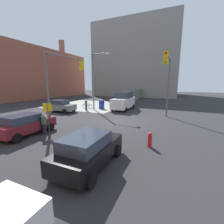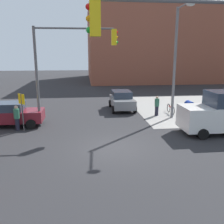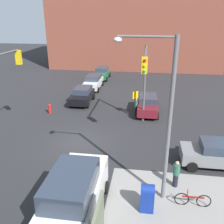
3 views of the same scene
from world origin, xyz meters
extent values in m
plane|color=#28282B|center=(0.00, 0.00, 0.00)|extent=(120.00, 120.00, 0.00)
cube|color=gray|center=(9.00, 9.00, 0.01)|extent=(12.00, 12.00, 0.01)
cube|color=slate|center=(17.02, 3.20, 1.20)|extent=(18.05, 0.12, 2.40)
cube|color=#93513D|center=(15.61, 34.00, 6.25)|extent=(32.00, 18.00, 12.49)
cube|color=gray|center=(36.00, 6.63, 10.43)|extent=(20.00, 24.00, 20.85)
cylinder|color=brown|center=(26.67, 30.00, 8.67)|extent=(1.80, 1.80, 17.33)
cylinder|color=#59595B|center=(-4.50, 4.50, 3.25)|extent=(0.18, 0.18, 6.50)
cylinder|color=#59595B|center=(-1.98, 4.50, 6.38)|extent=(5.04, 0.12, 0.12)
cube|color=yellow|center=(0.54, 4.50, 5.85)|extent=(0.32, 0.36, 1.00)
sphere|color=red|center=(0.72, 4.50, 6.17)|extent=(0.18, 0.18, 0.18)
sphere|color=orange|center=(0.72, 4.50, 5.85)|extent=(0.18, 0.18, 0.18)
sphere|color=green|center=(0.72, 4.50, 5.53)|extent=(0.18, 0.18, 0.18)
cylinder|color=#59595B|center=(4.50, -4.50, 3.25)|extent=(0.18, 0.18, 6.50)
cylinder|color=#59595B|center=(1.69, -4.50, 6.38)|extent=(5.61, 0.12, 0.12)
cube|color=yellow|center=(-1.11, -4.50, 5.85)|extent=(0.32, 0.36, 1.00)
sphere|color=red|center=(-1.29, -4.50, 6.17)|extent=(0.18, 0.18, 0.18)
sphere|color=orange|center=(-1.29, -4.50, 5.85)|extent=(0.18, 0.18, 0.18)
sphere|color=green|center=(-1.29, -4.50, 5.53)|extent=(0.18, 0.18, 0.18)
cylinder|color=slate|center=(5.20, 5.80, 4.00)|extent=(0.20, 0.20, 8.00)
cylinder|color=slate|center=(5.14, 4.60, 7.90)|extent=(0.22, 2.40, 0.10)
ellipsoid|color=silver|center=(5.08, 3.40, 7.75)|extent=(0.56, 0.36, 0.24)
cylinder|color=#4C4C4C|center=(-5.40, 3.73, 1.20)|extent=(0.08, 0.08, 2.40)
cube|color=yellow|center=(-5.40, 3.73, 2.05)|extent=(0.48, 0.48, 0.64)
cube|color=navy|center=(6.20, 5.00, 0.57)|extent=(0.56, 0.64, 1.15)
cylinder|color=navy|center=(6.20, 5.00, 1.15)|extent=(0.56, 0.64, 0.56)
cylinder|color=red|center=(-5.00, -4.20, 0.40)|extent=(0.26, 0.26, 0.80)
sphere|color=red|center=(-5.00, -4.20, 0.82)|extent=(0.24, 0.24, 0.24)
cube|color=slate|center=(1.79, 8.91, 0.70)|extent=(1.80, 3.80, 0.75)
cube|color=#2D3847|center=(1.79, 9.22, 1.35)|extent=(1.58, 2.13, 0.55)
cylinder|color=black|center=(2.69, 7.62, 0.32)|extent=(0.22, 0.64, 0.64)
cylinder|color=black|center=(0.89, 7.62, 0.32)|extent=(0.22, 0.64, 0.64)
cylinder|color=black|center=(2.69, 10.20, 0.32)|extent=(0.22, 0.64, 0.64)
cylinder|color=black|center=(0.89, 10.20, 0.32)|extent=(0.22, 0.64, 0.64)
cube|color=black|center=(-8.29, -1.92, 0.70)|extent=(4.07, 1.80, 0.75)
cube|color=#2D3847|center=(-8.62, -1.92, 1.35)|extent=(2.28, 1.58, 0.55)
cylinder|color=black|center=(-6.91, -1.02, 0.32)|extent=(0.64, 0.22, 0.64)
cylinder|color=black|center=(-6.91, -2.82, 0.32)|extent=(0.64, 0.22, 0.64)
cylinder|color=black|center=(-9.68, -1.02, 0.32)|extent=(0.64, 0.22, 0.64)
cylinder|color=black|center=(-9.68, -2.82, 0.32)|extent=(0.64, 0.22, 0.64)
cube|color=maroon|center=(-6.44, 4.88, 0.70)|extent=(4.25, 1.80, 0.75)
cube|color=#2D3847|center=(-6.78, 4.88, 1.35)|extent=(2.38, 1.58, 0.55)
cylinder|color=black|center=(-5.00, 5.78, 0.32)|extent=(0.64, 0.22, 0.64)
cylinder|color=black|center=(-5.00, 3.98, 0.32)|extent=(0.64, 0.22, 0.64)
cylinder|color=black|center=(-7.89, 5.78, 0.32)|extent=(0.64, 0.22, 0.64)
cylinder|color=black|center=(-7.89, 3.98, 0.32)|extent=(0.64, 0.22, 0.64)
cube|color=white|center=(7.09, 1.80, 1.02)|extent=(5.40, 2.10, 1.40)
cube|color=#2D3847|center=(7.52, 1.80, 2.17)|extent=(3.02, 1.85, 0.90)
cylinder|color=black|center=(5.25, 0.75, 0.32)|extent=(0.64, 0.22, 0.64)
cylinder|color=black|center=(5.25, 2.85, 0.32)|extent=(0.64, 0.22, 0.64)
cylinder|color=black|center=(8.93, 0.75, 0.32)|extent=(0.64, 0.22, 0.64)
cylinder|color=black|center=(8.93, 2.85, 0.32)|extent=(0.64, 0.22, 0.64)
cylinder|color=#2D664C|center=(4.20, 6.50, 1.06)|extent=(0.36, 0.36, 0.60)
sphere|color=tan|center=(4.20, 6.50, 1.47)|extent=(0.21, 0.21, 0.21)
cylinder|color=#1E1E2D|center=(4.20, 6.50, 0.38)|extent=(0.28, 0.28, 0.76)
cylinder|color=#2D664C|center=(-5.80, 3.80, 1.09)|extent=(0.36, 0.36, 0.62)
sphere|color=tan|center=(-5.80, 3.80, 1.51)|extent=(0.21, 0.21, 0.21)
cylinder|color=#1E1E2D|center=(-5.80, 3.80, 0.39)|extent=(0.28, 0.28, 0.78)
torus|color=black|center=(5.60, 7.72, 0.33)|extent=(0.05, 0.71, 0.71)
torus|color=black|center=(5.60, 6.68, 0.33)|extent=(0.05, 0.71, 0.71)
cube|color=maroon|center=(5.60, 7.20, 0.51)|extent=(0.04, 1.04, 0.08)
cylinder|color=maroon|center=(5.60, 6.92, 0.75)|extent=(0.04, 0.04, 0.40)
camera|label=1|loc=(-13.97, -5.57, 3.93)|focal=24.00mm
camera|label=2|loc=(-1.48, -12.20, 4.89)|focal=40.00mm
camera|label=3|loc=(15.74, 4.71, 8.77)|focal=40.00mm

